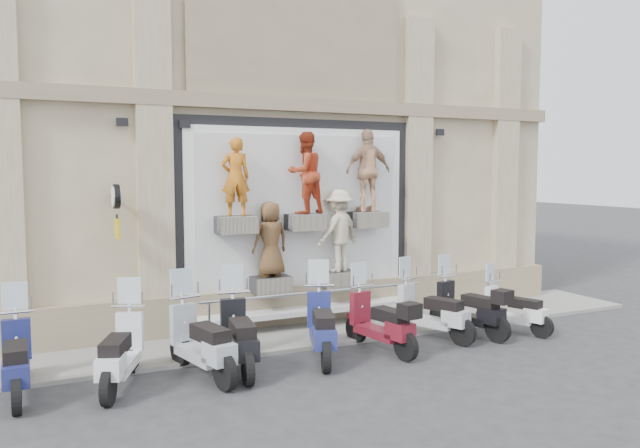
# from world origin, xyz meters

# --- Properties ---
(ground) EXTENTS (90.00, 90.00, 0.00)m
(ground) POSITION_xyz_m (0.00, 0.00, 0.00)
(ground) COLOR #2E2E30
(ground) RESTS_ON ground
(sidewalk) EXTENTS (16.00, 2.20, 0.08)m
(sidewalk) POSITION_xyz_m (0.00, 2.10, 0.04)
(sidewalk) COLOR gray
(sidewalk) RESTS_ON ground
(building) EXTENTS (14.00, 8.60, 12.00)m
(building) POSITION_xyz_m (0.00, 7.00, 6.00)
(building) COLOR beige
(building) RESTS_ON ground
(shop_vitrine) EXTENTS (5.60, 1.03, 4.30)m
(shop_vitrine) POSITION_xyz_m (0.16, 2.74, 2.44)
(shop_vitrine) COLOR black
(shop_vitrine) RESTS_ON ground
(guard_rail) EXTENTS (5.06, 0.10, 0.93)m
(guard_rail) POSITION_xyz_m (0.00, 2.00, 0.47)
(guard_rail) COLOR #9EA0A5
(guard_rail) RESTS_ON ground
(clock_sign_bracket) EXTENTS (0.10, 0.80, 1.02)m
(clock_sign_bracket) POSITION_xyz_m (-3.90, 2.47, 2.80)
(clock_sign_bracket) COLOR black
(clock_sign_bracket) RESTS_ON ground
(scooter_a) EXTENTS (0.61, 2.05, 1.66)m
(scooter_a) POSITION_xyz_m (-5.64, 0.68, 0.83)
(scooter_a) COLOR navy
(scooter_a) RESTS_ON ground
(scooter_b) EXTENTS (1.31, 2.12, 1.66)m
(scooter_b) POSITION_xyz_m (-4.17, 0.41, 0.83)
(scooter_b) COLOR silver
(scooter_b) RESTS_ON ground
(scooter_c) EXTENTS (1.08, 2.23, 1.74)m
(scooter_c) POSITION_xyz_m (-2.89, 0.36, 0.87)
(scooter_c) COLOR #9499A0
(scooter_c) RESTS_ON ground
(scooter_d) EXTENTS (0.93, 2.21, 1.74)m
(scooter_d) POSITION_xyz_m (-2.21, 0.44, 0.87)
(scooter_d) COLOR black
(scooter_d) RESTS_ON ground
(scooter_e) EXTENTS (1.33, 2.21, 1.73)m
(scooter_e) POSITION_xyz_m (-0.64, 0.43, 0.87)
(scooter_e) COLOR navy
(scooter_e) RESTS_ON ground
(scooter_f) EXTENTS (0.89, 2.07, 1.63)m
(scooter_f) POSITION_xyz_m (0.56, 0.38, 0.81)
(scooter_f) COLOR maroon
(scooter_f) RESTS_ON ground
(scooter_g) EXTENTS (1.29, 2.09, 1.63)m
(scooter_g) POSITION_xyz_m (1.94, 0.68, 0.82)
(scooter_g) COLOR #AEB2B5
(scooter_g) RESTS_ON ground
(scooter_h) EXTENTS (1.03, 2.09, 1.63)m
(scooter_h) POSITION_xyz_m (2.83, 0.60, 0.82)
(scooter_h) COLOR black
(scooter_h) RESTS_ON ground
(scooter_i) EXTENTS (1.06, 1.82, 1.42)m
(scooter_i) POSITION_xyz_m (3.84, 0.36, 0.71)
(scooter_i) COLOR white
(scooter_i) RESTS_ON ground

